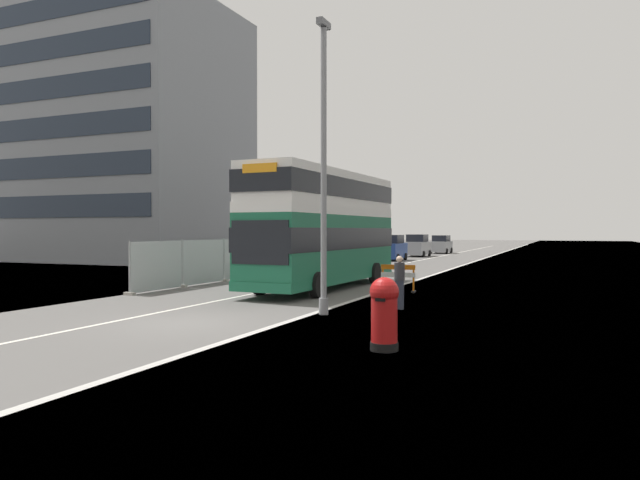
# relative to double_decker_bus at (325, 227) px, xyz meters

# --- Properties ---
(ground) EXTENTS (140.00, 280.00, 0.10)m
(ground) POSITION_rel_double_decker_bus_xyz_m (0.74, -10.25, -2.76)
(ground) COLOR #565451
(double_decker_bus) EXTENTS (2.98, 11.42, 5.10)m
(double_decker_bus) POSITION_rel_double_decker_bus_xyz_m (0.00, 0.00, 0.00)
(double_decker_bus) COLOR #196042
(double_decker_bus) RESTS_ON ground
(lamppost_foreground) EXTENTS (0.29, 0.70, 8.91)m
(lamppost_foreground) POSITION_rel_double_decker_bus_xyz_m (3.09, -7.41, 1.50)
(lamppost_foreground) COLOR gray
(lamppost_foreground) RESTS_ON ground
(red_pillar_postbox) EXTENTS (0.63, 0.63, 1.57)m
(red_pillar_postbox) POSITION_rel_double_decker_bus_xyz_m (6.35, -11.79, -1.86)
(red_pillar_postbox) COLOR black
(red_pillar_postbox) RESTS_ON ground
(roadworks_barrier) EXTENTS (1.46, 0.57, 1.14)m
(roadworks_barrier) POSITION_rel_double_decker_bus_xyz_m (3.41, -0.28, -2.02)
(roadworks_barrier) COLOR orange
(roadworks_barrier) RESTS_ON ground
(construction_site_fence) EXTENTS (0.44, 27.40, 2.15)m
(construction_site_fence) POSITION_rel_double_decker_bus_xyz_m (-6.00, 7.99, -1.68)
(construction_site_fence) COLOR #A8AAAD
(construction_site_fence) RESTS_ON ground
(car_oncoming_near) EXTENTS (1.92, 4.34, 2.00)m
(car_oncoming_near) POSITION_rel_double_decker_bus_xyz_m (-3.85, 16.33, -1.77)
(car_oncoming_near) COLOR gray
(car_oncoming_near) RESTS_ON ground
(car_receding_mid) EXTENTS (1.99, 3.83, 2.16)m
(car_receding_mid) POSITION_rel_double_decker_bus_xyz_m (-4.00, 23.99, -1.70)
(car_receding_mid) COLOR navy
(car_receding_mid) RESTS_ON ground
(car_receding_far) EXTENTS (2.01, 4.09, 2.15)m
(car_receding_far) POSITION_rel_double_decker_bus_xyz_m (-3.81, 32.20, -1.71)
(car_receding_far) COLOR gray
(car_receding_far) RESTS_ON ground
(car_far_side) EXTENTS (1.91, 4.31, 1.99)m
(car_far_side) POSITION_rel_double_decker_bus_xyz_m (-3.26, 40.83, -1.78)
(car_far_side) COLOR gray
(car_far_side) RESTS_ON ground
(bare_tree_far_verge_near) EXTENTS (3.02, 2.63, 4.64)m
(bare_tree_far_verge_near) POSITION_rel_double_decker_bus_xyz_m (-13.34, 29.25, -0.64)
(bare_tree_far_verge_near) COLOR #4C3D2D
(bare_tree_far_verge_near) RESTS_ON ground
(bare_tree_far_verge_mid) EXTENTS (2.82, 3.09, 4.87)m
(bare_tree_far_verge_mid) POSITION_rel_double_decker_bus_xyz_m (-13.61, 42.38, -0.56)
(bare_tree_far_verge_mid) COLOR #4C3D2D
(bare_tree_far_verge_mid) RESTS_ON ground
(pedestrian_at_kerb) EXTENTS (0.34, 0.34, 1.73)m
(pedestrian_at_kerb) POSITION_rel_double_decker_bus_xyz_m (4.87, -5.29, -1.84)
(pedestrian_at_kerb) COLOR #2D3342
(pedestrian_at_kerb) RESTS_ON ground
(backdrop_office_block) EXTENTS (22.52, 13.89, 21.05)m
(backdrop_office_block) POSITION_rel_double_decker_bus_xyz_m (-27.61, 16.03, 7.81)
(backdrop_office_block) COLOR gray
(backdrop_office_block) RESTS_ON ground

